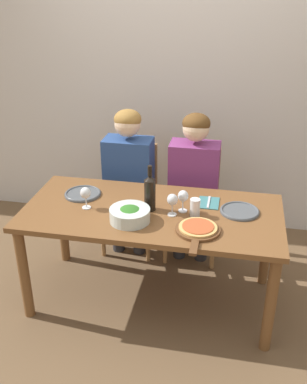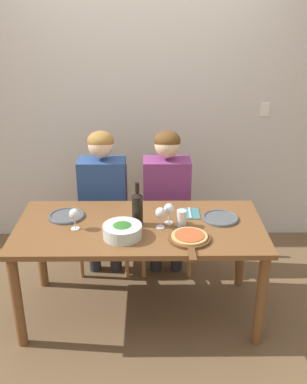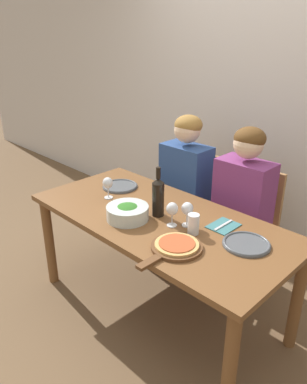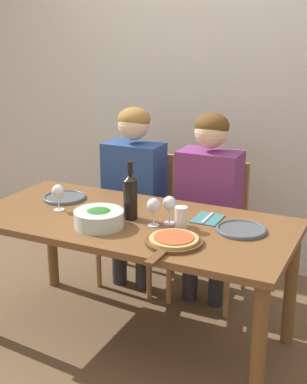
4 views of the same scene
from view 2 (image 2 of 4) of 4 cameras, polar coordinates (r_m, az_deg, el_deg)
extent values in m
plane|color=brown|center=(3.50, -1.62, -14.80)|extent=(40.00, 40.00, 0.00)
cube|color=silver|center=(4.06, -1.54, 11.84)|extent=(10.00, 0.05, 2.70)
cube|color=white|center=(4.19, 13.94, 10.11)|extent=(0.08, 0.01, 0.12)
cube|color=brown|center=(3.12, -1.77, -4.53)|extent=(1.71, 0.81, 0.04)
cylinder|color=brown|center=(3.14, -16.91, -13.23)|extent=(0.07, 0.07, 0.69)
cylinder|color=brown|center=(3.11, 13.47, -13.27)|extent=(0.07, 0.07, 0.69)
cylinder|color=brown|center=(3.70, -14.14, -6.91)|extent=(0.07, 0.07, 0.69)
cylinder|color=brown|center=(3.66, 11.07, -6.88)|extent=(0.07, 0.07, 0.69)
cube|color=#9E7042|center=(3.83, -6.22, -3.70)|extent=(0.42, 0.42, 0.04)
cube|color=#9E7042|center=(3.91, -6.11, 0.68)|extent=(0.38, 0.03, 0.43)
cylinder|color=#9E7042|center=(3.80, -9.21, -7.99)|extent=(0.04, 0.04, 0.41)
cylinder|color=#9E7042|center=(3.76, -3.43, -8.05)|extent=(0.04, 0.04, 0.41)
cylinder|color=#9E7042|center=(4.13, -8.48, -5.24)|extent=(0.04, 0.04, 0.41)
cylinder|color=#9E7042|center=(4.09, -3.18, -5.26)|extent=(0.04, 0.04, 0.41)
cube|color=#9E7042|center=(3.82, 1.62, -3.68)|extent=(0.42, 0.42, 0.04)
cube|color=#9E7042|center=(3.89, 1.56, 0.71)|extent=(0.38, 0.03, 0.43)
cylinder|color=#9E7042|center=(3.76, -1.24, -8.05)|extent=(0.04, 0.04, 0.41)
cylinder|color=#9E7042|center=(3.77, 4.60, -8.00)|extent=(0.04, 0.04, 0.41)
cylinder|color=#9E7042|center=(4.09, -1.18, -5.26)|extent=(0.04, 0.04, 0.41)
cylinder|color=#9E7042|center=(4.10, 4.16, -5.22)|extent=(0.04, 0.04, 0.41)
cylinder|color=#28282D|center=(3.87, -7.53, -6.94)|extent=(0.10, 0.10, 0.45)
cylinder|color=#28282D|center=(3.85, -4.85, -6.96)|extent=(0.10, 0.10, 0.45)
cube|color=navy|center=(3.69, -6.44, 0.14)|extent=(0.38, 0.22, 0.54)
cylinder|color=navy|center=(3.56, -9.91, -3.63)|extent=(0.07, 0.31, 0.14)
cylinder|color=navy|center=(3.52, -3.46, -3.66)|extent=(0.07, 0.31, 0.14)
sphere|color=beige|center=(3.56, -6.72, 5.91)|extent=(0.20, 0.20, 0.20)
ellipsoid|color=olive|center=(3.56, -6.73, 6.50)|extent=(0.21, 0.21, 0.15)
cylinder|color=#28282D|center=(3.84, 0.28, -6.96)|extent=(0.10, 0.10, 0.45)
cylinder|color=#28282D|center=(3.85, 2.98, -6.94)|extent=(0.10, 0.10, 0.45)
cube|color=#7A3370|center=(3.67, 1.68, 0.17)|extent=(0.38, 0.22, 0.54)
cylinder|color=#7A3370|center=(3.51, -1.47, -3.65)|extent=(0.07, 0.31, 0.14)
cylinder|color=#7A3370|center=(3.53, 5.05, -3.61)|extent=(0.07, 0.31, 0.14)
sphere|color=beige|center=(3.54, 1.76, 5.98)|extent=(0.20, 0.20, 0.20)
ellipsoid|color=#563819|center=(3.54, 1.76, 6.57)|extent=(0.21, 0.21, 0.15)
cylinder|color=black|center=(3.06, -2.05, -2.40)|extent=(0.08, 0.08, 0.22)
cone|color=black|center=(3.01, -2.08, -0.29)|extent=(0.08, 0.08, 0.03)
cylinder|color=black|center=(2.99, -2.10, 0.59)|extent=(0.03, 0.03, 0.07)
cylinder|color=silver|center=(2.95, -3.97, -4.97)|extent=(0.26, 0.26, 0.09)
ellipsoid|color=#2D6B23|center=(2.95, -3.97, -4.90)|extent=(0.21, 0.21, 0.09)
cylinder|color=#4C5156|center=(3.27, -10.96, -3.05)|extent=(0.26, 0.26, 0.01)
torus|color=#4C5156|center=(3.27, -10.97, -2.95)|extent=(0.25, 0.25, 0.02)
cylinder|color=#4C5156|center=(3.22, 8.50, -3.33)|extent=(0.26, 0.26, 0.01)
torus|color=#4C5156|center=(3.22, 8.51, -3.24)|extent=(0.25, 0.25, 0.02)
cylinder|color=brown|center=(2.94, 4.58, -5.86)|extent=(0.28, 0.28, 0.02)
cube|color=brown|center=(2.76, 4.94, -7.98)|extent=(0.04, 0.14, 0.02)
cylinder|color=tan|center=(2.93, 4.59, -5.61)|extent=(0.24, 0.24, 0.01)
cylinder|color=#AD4C28|center=(2.93, 4.59, -5.47)|extent=(0.19, 0.19, 0.01)
cylinder|color=silver|center=(3.10, -9.89, -4.60)|extent=(0.06, 0.06, 0.01)
cylinder|color=silver|center=(3.08, -9.94, -3.93)|extent=(0.01, 0.01, 0.07)
ellipsoid|color=silver|center=(3.05, -10.03, -2.78)|extent=(0.07, 0.07, 0.08)
ellipsoid|color=maroon|center=(3.06, -10.01, -2.99)|extent=(0.06, 0.06, 0.03)
cylinder|color=silver|center=(3.13, 1.95, -3.93)|extent=(0.06, 0.06, 0.01)
cylinder|color=silver|center=(3.11, 1.96, -3.27)|extent=(0.01, 0.01, 0.07)
ellipsoid|color=silver|center=(3.08, 1.97, -2.13)|extent=(0.07, 0.07, 0.08)
ellipsoid|color=maroon|center=(3.09, 1.97, -2.33)|extent=(0.06, 0.06, 0.03)
cylinder|color=silver|center=(3.07, 0.87, -4.49)|extent=(0.06, 0.06, 0.01)
cylinder|color=silver|center=(3.06, 0.87, -3.82)|extent=(0.01, 0.01, 0.07)
ellipsoid|color=silver|center=(3.02, 0.88, -2.66)|extent=(0.07, 0.07, 0.08)
ellipsoid|color=maroon|center=(3.03, 0.88, -2.87)|extent=(0.06, 0.06, 0.03)
cylinder|color=silver|center=(3.07, 3.57, -3.37)|extent=(0.07, 0.07, 0.12)
cube|color=#387075|center=(3.27, 4.63, -2.73)|extent=(0.14, 0.18, 0.01)
cube|color=silver|center=(3.27, 4.64, -2.64)|extent=(0.01, 0.17, 0.01)
camera|label=1|loc=(0.48, 67.34, 6.99)|focal=42.00mm
camera|label=3|loc=(1.90, 45.85, 4.79)|focal=35.00mm
camera|label=4|loc=(1.31, 65.26, -10.46)|focal=50.00mm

